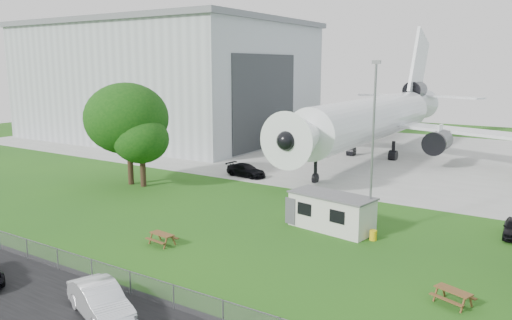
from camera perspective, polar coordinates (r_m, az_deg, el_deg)
The scene contains 14 objects.
ground at distance 34.97m, azimuth -3.76°, elevation -8.95°, with size 160.00×160.00×0.00m, color #2C6817.
asphalt_strip at distance 26.55m, azimuth -21.38°, elevation -16.36°, with size 120.00×8.00×0.02m, color black.
concrete_apron at distance 68.37m, azimuth 15.48°, elevation 0.48°, with size 120.00×46.00×0.03m, color #B7B7B2.
hangar at distance 84.97m, azimuth -10.15°, elevation 9.02°, with size 43.00×31.00×18.55m.
airliner at distance 66.25m, azimuth 13.50°, elevation 4.85°, with size 46.36×47.73×17.69m.
site_cabin at distance 36.81m, azimuth 8.64°, elevation -5.88°, with size 6.93×3.67×2.62m.
picnic_west at distance 34.41m, azimuth -10.66°, elevation -9.45°, with size 1.80×1.50×0.76m, color brown, non-canonical shape.
picnic_east at distance 27.85m, azimuth 21.53°, elevation -15.07°, with size 1.80×1.50×0.76m, color brown, non-canonical shape.
fence at distance 28.48m, azimuth -15.53°, elevation -14.10°, with size 58.00×0.04×1.30m, color gray.
lamp_mast at distance 35.05m, azimuth 13.17°, elevation 0.99°, with size 0.16×0.16×12.00m, color slate.
tree_west_big at distance 50.76m, azimuth -14.41°, elevation 4.56°, with size 8.33×8.33×10.76m.
tree_west_small at distance 49.73m, azimuth -12.96°, elevation 2.67°, with size 5.94×5.94×7.99m.
car_centre_sedan at distance 25.63m, azimuth -17.36°, elevation -15.13°, with size 1.70×4.88×1.61m, color white.
car_apron_van at distance 53.53m, azimuth -1.15°, elevation -1.20°, with size 1.89×4.65×1.35m, color black.
Camera 1 is at (19.64, -26.42, 11.80)m, focal length 35.00 mm.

